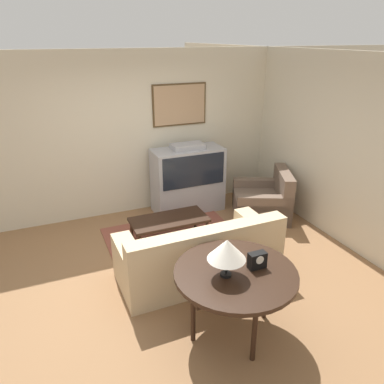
% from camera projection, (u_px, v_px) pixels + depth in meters
% --- Properties ---
extents(ground_plane, '(12.00, 12.00, 0.00)m').
position_uv_depth(ground_plane, '(173.00, 273.00, 4.90)').
color(ground_plane, '#8E6642').
extents(wall_back, '(12.00, 0.10, 2.70)m').
position_uv_depth(wall_back, '(127.00, 135.00, 6.18)').
color(wall_back, beige).
rests_on(wall_back, ground_plane).
extents(wall_right, '(0.06, 12.00, 2.70)m').
position_uv_depth(wall_right, '(344.00, 152.00, 5.32)').
color(wall_right, beige).
rests_on(wall_right, ground_plane).
extents(area_rug, '(1.98, 1.41, 0.01)m').
position_uv_depth(area_rug, '(173.00, 237.00, 5.75)').
color(area_rug, brown).
rests_on(area_rug, ground_plane).
extents(tv, '(1.21, 0.55, 1.21)m').
position_uv_depth(tv, '(188.00, 179.00, 6.48)').
color(tv, '#9E9EA3').
rests_on(tv, ground_plane).
extents(couch, '(2.01, 0.90, 0.83)m').
position_uv_depth(couch, '(199.00, 256.00, 4.72)').
color(couch, '#CCB289').
rests_on(couch, ground_plane).
extents(armchair, '(1.20, 1.21, 0.81)m').
position_uv_depth(armchair, '(264.00, 201.00, 6.37)').
color(armchair, brown).
rests_on(armchair, ground_plane).
extents(coffee_table, '(1.13, 0.55, 0.38)m').
position_uv_depth(coffee_table, '(169.00, 221.00, 5.53)').
color(coffee_table, black).
rests_on(coffee_table, ground_plane).
extents(console_table, '(1.22, 1.22, 0.76)m').
position_uv_depth(console_table, '(236.00, 277.00, 3.66)').
color(console_table, black).
rests_on(console_table, ground_plane).
extents(table_lamp, '(0.37, 0.37, 0.39)m').
position_uv_depth(table_lamp, '(227.00, 250.00, 3.47)').
color(table_lamp, black).
rests_on(table_lamp, console_table).
extents(mantel_clock, '(0.18, 0.10, 0.17)m').
position_uv_depth(mantel_clock, '(257.00, 260.00, 3.67)').
color(mantel_clock, black).
rests_on(mantel_clock, console_table).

